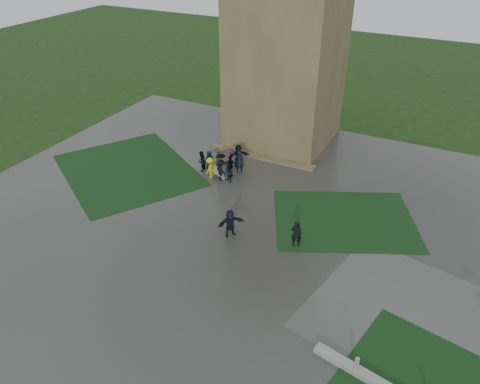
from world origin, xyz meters
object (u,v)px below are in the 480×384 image
at_px(tower, 288,34).
at_px(pedestrian_near, 296,234).
at_px(bench, 218,173).
at_px(pedestrian_mid, 230,223).

distance_m(tower, pedestrian_near, 17.48).
relative_size(tower, bench, 12.95).
relative_size(tower, pedestrian_near, 10.26).
distance_m(bench, pedestrian_mid, 7.40).
xyz_separation_m(tower, pedestrian_near, (6.64, -13.99, -8.10)).
bearing_deg(bench, tower, 98.36).
height_order(bench, pedestrian_mid, pedestrian_mid).
height_order(tower, bench, tower).
xyz_separation_m(tower, pedestrian_mid, (2.60, -14.84, -8.07)).
bearing_deg(tower, pedestrian_mid, -80.05).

